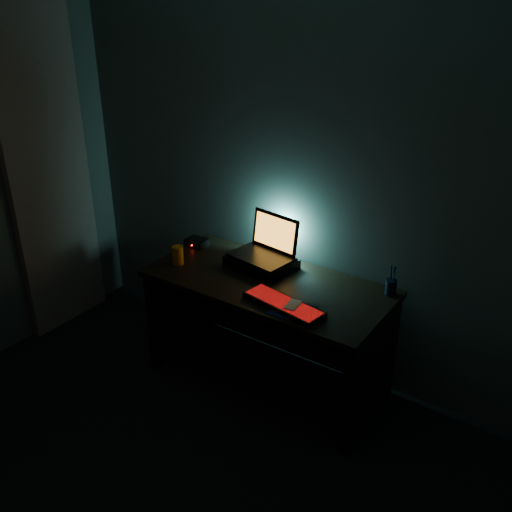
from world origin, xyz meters
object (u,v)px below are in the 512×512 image
at_px(keyboard, 284,304).
at_px(laptop, 267,247).
at_px(mouse, 293,307).
at_px(pen_cup, 391,287).
at_px(juice_glass, 178,255).
at_px(router, 197,242).

bearing_deg(keyboard, laptop, 142.98).
xyz_separation_m(laptop, mouse, (0.43, -0.40, -0.10)).
distance_m(laptop, pen_cup, 0.82).
distance_m(keyboard, mouse, 0.06).
bearing_deg(pen_cup, mouse, -128.54).
xyz_separation_m(juice_glass, router, (-0.08, 0.28, -0.04)).
relative_size(pen_cup, router, 0.63).
bearing_deg(pen_cup, router, -175.47).
xyz_separation_m(pen_cup, juice_glass, (-1.28, -0.39, 0.01)).
height_order(keyboard, mouse, mouse).
height_order(mouse, juice_glass, juice_glass).
bearing_deg(juice_glass, router, 105.73).
bearing_deg(mouse, laptop, 131.09).
distance_m(juice_glass, router, 0.30).
relative_size(mouse, juice_glass, 0.92).
relative_size(laptop, router, 2.81).
xyz_separation_m(mouse, pen_cup, (0.38, 0.47, 0.03)).
relative_size(keyboard, mouse, 4.56).
bearing_deg(router, laptop, 0.42).
bearing_deg(keyboard, pen_cup, 56.78).
xyz_separation_m(laptop, router, (-0.55, -0.03, -0.10)).
distance_m(pen_cup, juice_glass, 1.34).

